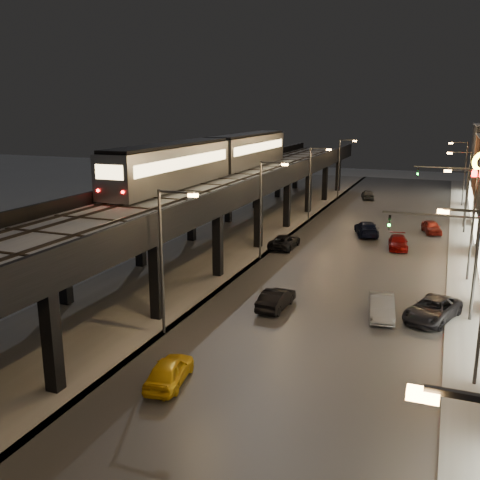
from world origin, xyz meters
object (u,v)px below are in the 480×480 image
(car_onc_silver, at_px, (382,307))
(car_onc_white, at_px, (398,243))
(subway_train, at_px, (216,156))
(car_taxi, at_px, (169,372))
(car_far_white, at_px, (368,195))
(car_onc_red, at_px, (432,228))
(car_near_white, at_px, (276,300))
(car_mid_silver, at_px, (284,242))
(car_onc_dark, at_px, (432,310))
(car_mid_dark, at_px, (367,229))

(car_onc_silver, bearing_deg, car_onc_white, 83.17)
(subway_train, xyz_separation_m, car_taxi, (11.15, -31.25, -7.86))
(car_far_white, distance_m, car_onc_red, 22.81)
(car_onc_white, distance_m, car_onc_red, 8.75)
(car_near_white, distance_m, car_mid_silver, 16.59)
(car_onc_silver, height_order, car_onc_white, car_onc_silver)
(car_mid_silver, height_order, car_onc_red, car_onc_red)
(subway_train, distance_m, car_onc_red, 25.07)
(car_onc_dark, bearing_deg, car_onc_silver, -147.91)
(car_taxi, distance_m, car_mid_silver, 28.00)
(car_mid_dark, xyz_separation_m, car_onc_silver, (4.43, -23.33, -0.03))
(car_taxi, height_order, car_mid_silver, car_taxi)
(car_near_white, bearing_deg, car_mid_dark, -92.76)
(car_onc_dark, relative_size, car_onc_red, 1.29)
(car_mid_silver, relative_size, car_far_white, 1.13)
(car_onc_dark, bearing_deg, car_near_white, -150.46)
(car_onc_white, bearing_deg, subway_train, 174.04)
(car_mid_dark, height_order, car_onc_dark, car_mid_dark)
(car_near_white, distance_m, car_far_white, 48.66)
(car_near_white, relative_size, car_onc_dark, 0.81)
(car_far_white, bearing_deg, car_near_white, 78.03)
(car_taxi, distance_m, car_onc_silver, 15.68)
(car_mid_dark, bearing_deg, car_taxi, 66.98)
(subway_train, bearing_deg, car_onc_silver, -42.46)
(car_onc_silver, bearing_deg, car_far_white, 90.41)
(car_onc_dark, height_order, car_onc_red, car_onc_dark)
(car_onc_silver, distance_m, car_onc_dark, 3.22)
(car_near_white, xyz_separation_m, car_mid_silver, (-4.21, 16.05, -0.04))
(car_near_white, bearing_deg, car_mid_silver, -72.05)
(subway_train, height_order, car_far_white, subway_train)
(car_onc_white, bearing_deg, car_far_white, 96.61)
(car_far_white, bearing_deg, car_mid_dark, 85.02)
(car_mid_silver, relative_size, car_onc_red, 1.17)
(car_onc_silver, xyz_separation_m, car_onc_white, (-0.68, 18.76, -0.10))
(car_mid_dark, relative_size, car_onc_dark, 1.01)
(car_far_white, height_order, car_onc_white, car_far_white)
(car_taxi, height_order, car_onc_dark, car_onc_dark)
(subway_train, height_order, car_taxi, subway_train)
(car_mid_silver, relative_size, car_mid_dark, 0.91)
(car_onc_dark, bearing_deg, car_far_white, 122.82)
(subway_train, xyz_separation_m, car_near_white, (13.02, -19.39, -7.85))
(car_onc_red, bearing_deg, car_mid_dark, -165.68)
(car_onc_red, bearing_deg, car_mid_silver, -153.10)
(car_mid_silver, xyz_separation_m, car_onc_red, (13.34, 12.08, 0.03))
(car_taxi, xyz_separation_m, car_onc_white, (8.18, 31.70, -0.05))
(car_mid_silver, distance_m, car_onc_dark, 20.25)
(car_mid_silver, bearing_deg, car_near_white, 106.05)
(car_mid_dark, relative_size, car_onc_silver, 1.18)
(car_near_white, distance_m, car_onc_dark, 10.30)
(car_mid_silver, bearing_deg, subway_train, -19.43)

